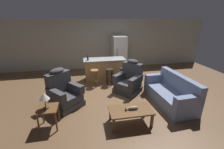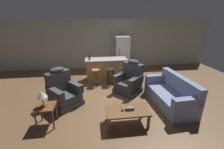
% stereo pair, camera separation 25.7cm
% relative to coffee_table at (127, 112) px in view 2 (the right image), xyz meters
% --- Properties ---
extents(ground_plane, '(12.00, 12.00, 0.00)m').
position_rel_coffee_table_xyz_m(ground_plane, '(-0.24, 1.83, -0.36)').
color(ground_plane, brown).
extents(back_wall, '(12.00, 0.05, 2.60)m').
position_rel_coffee_table_xyz_m(back_wall, '(-0.24, 4.95, 0.94)').
color(back_wall, '#B2B2A3').
rests_on(back_wall, ground_plane).
extents(coffee_table, '(1.10, 0.60, 0.42)m').
position_rel_coffee_table_xyz_m(coffee_table, '(0.00, 0.00, 0.00)').
color(coffee_table, brown).
rests_on(coffee_table, ground_plane).
extents(fish_figurine, '(0.34, 0.10, 0.10)m').
position_rel_coffee_table_xyz_m(fish_figurine, '(0.03, -0.01, 0.10)').
color(fish_figurine, '#4C3823').
rests_on(fish_figurine, coffee_table).
extents(couch, '(0.95, 1.94, 0.94)m').
position_rel_coffee_table_xyz_m(couch, '(1.58, 0.75, -0.02)').
color(couch, '#707FA3').
rests_on(couch, ground_plane).
extents(recliner_near_lamp, '(1.18, 1.18, 1.20)m').
position_rel_coffee_table_xyz_m(recliner_near_lamp, '(-1.78, 1.22, 0.06)').
color(recliner_near_lamp, '#3D3D42').
rests_on(recliner_near_lamp, ground_plane).
extents(recliner_near_island, '(1.19, 1.19, 1.20)m').
position_rel_coffee_table_xyz_m(recliner_near_island, '(0.50, 1.83, 0.06)').
color(recliner_near_island, '#3D3D42').
rests_on(recliner_near_island, ground_plane).
extents(end_table, '(0.48, 0.48, 0.56)m').
position_rel_coffee_table_xyz_m(end_table, '(-2.05, 0.24, 0.10)').
color(end_table, brown).
rests_on(end_table, ground_plane).
extents(table_lamp, '(0.24, 0.24, 0.41)m').
position_rel_coffee_table_xyz_m(table_lamp, '(-2.07, 0.23, 0.50)').
color(table_lamp, '#4C3823').
rests_on(table_lamp, end_table).
extents(kitchen_island, '(1.80, 0.70, 0.95)m').
position_rel_coffee_table_xyz_m(kitchen_island, '(-0.24, 3.18, 0.11)').
color(kitchen_island, '#AD7F4C').
rests_on(kitchen_island, ground_plane).
extents(bar_stool_left, '(0.32, 0.32, 0.68)m').
position_rel_coffee_table_xyz_m(bar_stool_left, '(-0.72, 2.55, 0.11)').
color(bar_stool_left, olive).
rests_on(bar_stool_left, ground_plane).
extents(bar_stool_middle, '(0.32, 0.32, 0.68)m').
position_rel_coffee_table_xyz_m(bar_stool_middle, '(-0.12, 2.55, 0.11)').
color(bar_stool_middle, black).
rests_on(bar_stool_middle, ground_plane).
extents(bar_stool_right, '(0.32, 0.32, 0.68)m').
position_rel_coffee_table_xyz_m(bar_stool_right, '(0.48, 2.55, 0.11)').
color(bar_stool_right, black).
rests_on(bar_stool_right, ground_plane).
extents(refrigerator, '(0.70, 0.69, 1.76)m').
position_rel_coffee_table_xyz_m(refrigerator, '(0.71, 4.38, 0.52)').
color(refrigerator, white).
rests_on(refrigerator, ground_plane).
extents(bottle_tall_green, '(0.08, 0.08, 0.24)m').
position_rel_coffee_table_xyz_m(bottle_tall_green, '(-0.95, 3.06, 0.68)').
color(bottle_tall_green, '#23284C').
rests_on(bottle_tall_green, kitchen_island).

